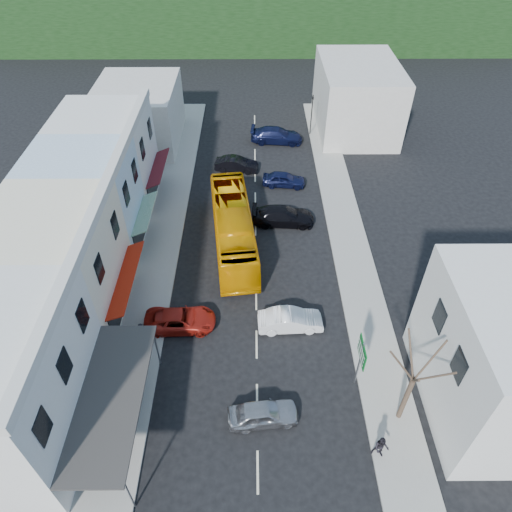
{
  "coord_description": "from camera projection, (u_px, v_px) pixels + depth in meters",
  "views": [
    {
      "loc": [
        -0.15,
        -17.81,
        23.81
      ],
      "look_at": [
        0.0,
        6.0,
        2.2
      ],
      "focal_mm": 32.0,
      "sensor_mm": 36.0,
      "label": 1
    }
  ],
  "objects": [
    {
      "name": "ground",
      "position": [
        257.0,
        344.0,
        29.19
      ],
      "size": [
        120.0,
        120.0,
        0.0
      ],
      "primitive_type": "plane",
      "color": "black",
      "rests_on": "ground"
    },
    {
      "name": "sidewalk_left",
      "position": [
        162.0,
        242.0,
        36.51
      ],
      "size": [
        3.0,
        52.0,
        0.15
      ],
      "primitive_type": "cube",
      "color": "gray",
      "rests_on": "ground"
    },
    {
      "name": "sidewalk_right",
      "position": [
        349.0,
        242.0,
        36.58
      ],
      "size": [
        3.0,
        52.0,
        0.15
      ],
      "primitive_type": "cube",
      "color": "gray",
      "rests_on": "ground"
    },
    {
      "name": "car_black_far",
      "position": [
        236.0,
        164.0,
        44.2
      ],
      "size": [
        4.6,
        2.36,
        1.4
      ],
      "primitive_type": "imported",
      "rotation": [
        0.0,
        0.0,
        1.44
      ],
      "color": "black",
      "rests_on": "ground"
    },
    {
      "name": "car_silver",
      "position": [
        263.0,
        413.0,
        24.91
      ],
      "size": [
        4.59,
        2.33,
        1.4
      ],
      "primitive_type": "imported",
      "rotation": [
        0.0,
        0.0,
        1.69
      ],
      "color": "#A0A1A5",
      "rests_on": "ground"
    },
    {
      "name": "pedestrian_left",
      "position": [
        143.0,
        333.0,
        28.6
      ],
      "size": [
        0.55,
        0.69,
        1.7
      ],
      "primitive_type": "imported",
      "rotation": [
        0.0,
        0.0,
        1.86
      ],
      "color": "black",
      "rests_on": "sidewalk_left"
    },
    {
      "name": "pedestrian_right",
      "position": [
        381.0,
        447.0,
        23.21
      ],
      "size": [
        0.8,
        0.63,
        1.7
      ],
      "primitive_type": "imported",
      "rotation": [
        0.0,
        0.0,
        -0.3
      ],
      "color": "black",
      "rests_on": "sidewalk_right"
    },
    {
      "name": "distant_block_right",
      "position": [
        357.0,
        97.0,
        49.1
      ],
      "size": [
        8.0,
        12.0,
        7.0
      ],
      "primitive_type": "cube",
      "color": "#B7B2A8",
      "rests_on": "ground"
    },
    {
      "name": "car_white",
      "position": [
        290.0,
        320.0,
        29.75
      ],
      "size": [
        4.49,
        2.04,
        1.4
      ],
      "primitive_type": "imported",
      "rotation": [
        0.0,
        0.0,
        1.63
      ],
      "color": "silver",
      "rests_on": "ground"
    },
    {
      "name": "car_navy_mid",
      "position": [
        284.0,
        179.0,
        42.25
      ],
      "size": [
        4.57,
        2.27,
        1.4
      ],
      "primitive_type": "imported",
      "rotation": [
        0.0,
        0.0,
        1.46
      ],
      "color": "black",
      "rests_on": "ground"
    },
    {
      "name": "street_tree",
      "position": [
        413.0,
        380.0,
        23.01
      ],
      "size": [
        3.51,
        3.51,
        7.38
      ],
      "primitive_type": null,
      "rotation": [
        0.0,
        0.0,
        0.27
      ],
      "color": "#3C2D21",
      "rests_on": "ground"
    },
    {
      "name": "shopfront_row",
      "position": [
        67.0,
        247.0,
        30.15
      ],
      "size": [
        8.25,
        30.0,
        8.0
      ],
      "color": "silver",
      "rests_on": "ground"
    },
    {
      "name": "car_red",
      "position": [
        180.0,
        319.0,
        29.82
      ],
      "size": [
        4.66,
        2.06,
        1.4
      ],
      "primitive_type": "imported",
      "rotation": [
        0.0,
        0.0,
        1.61
      ],
      "color": "maroon",
      "rests_on": "ground"
    },
    {
      "name": "car_black_near",
      "position": [
        283.0,
        216.0,
        38.04
      ],
      "size": [
        4.58,
        2.04,
        1.4
      ],
      "primitive_type": "imported",
      "rotation": [
        0.0,
        0.0,
        1.53
      ],
      "color": "black",
      "rests_on": "ground"
    },
    {
      "name": "bus",
      "position": [
        233.0,
        229.0,
        35.48
      ],
      "size": [
        3.83,
        11.81,
        3.1
      ],
      "primitive_type": "imported",
      "rotation": [
        0.0,
        0.0,
        0.12
      ],
      "color": "orange",
      "rests_on": "ground"
    },
    {
      "name": "distant_block_left",
      "position": [
        139.0,
        114.0,
        47.11
      ],
      "size": [
        8.0,
        10.0,
        6.0
      ],
      "primitive_type": "cube",
      "color": "#B7B2A8",
      "rests_on": "ground"
    },
    {
      "name": "traffic_signal",
      "position": [
        311.0,
        115.0,
        48.64
      ],
      "size": [
        1.0,
        1.17,
        4.49
      ],
      "primitive_type": null,
      "rotation": [
        0.0,
        0.0,
        3.47
      ],
      "color": "black",
      "rests_on": "ground"
    },
    {
      "name": "direction_sign",
      "position": [
        359.0,
        364.0,
        25.87
      ],
      "size": [
        0.2,
        1.69,
        3.75
      ],
      "primitive_type": null,
      "rotation": [
        0.0,
        0.0,
        0.0
      ],
      "color": "#07571B",
      "rests_on": "ground"
    },
    {
      "name": "car_navy_far",
      "position": [
        277.0,
        136.0,
        48.46
      ],
      "size": [
        4.64,
        2.23,
        1.4
      ],
      "primitive_type": "imported",
      "rotation": [
        0.0,
        0.0,
        1.48
      ],
      "color": "black",
      "rests_on": "ground"
    }
  ]
}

